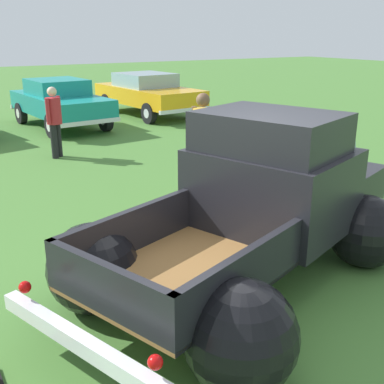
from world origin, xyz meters
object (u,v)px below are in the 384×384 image
(show_car_1, at_px, (60,101))
(spectator_0, at_px, (203,137))
(spectator_1, at_px, (54,118))
(show_car_2, at_px, (148,92))
(vintage_pickup_truck, at_px, (259,213))

(show_car_1, distance_m, spectator_0, 7.63)
(spectator_0, height_order, spectator_1, spectator_0)
(show_car_1, relative_size, spectator_1, 2.70)
(show_car_1, xyz_separation_m, spectator_0, (0.30, -7.62, 0.25))
(show_car_1, height_order, show_car_2, same)
(show_car_2, bearing_deg, spectator_0, -25.35)
(spectator_0, relative_size, spectator_1, 1.11)
(vintage_pickup_truck, xyz_separation_m, show_car_1, (0.72, 10.47, 0.02))
(show_car_1, height_order, spectator_1, spectator_1)
(spectator_0, bearing_deg, show_car_1, -99.63)
(show_car_1, xyz_separation_m, show_car_2, (3.28, 0.66, 0.01))
(spectator_0, xyz_separation_m, spectator_1, (-1.49, 3.95, -0.11))
(spectator_1, bearing_deg, vintage_pickup_truck, -37.79)
(spectator_0, distance_m, spectator_1, 4.23)
(vintage_pickup_truck, distance_m, show_car_2, 11.83)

